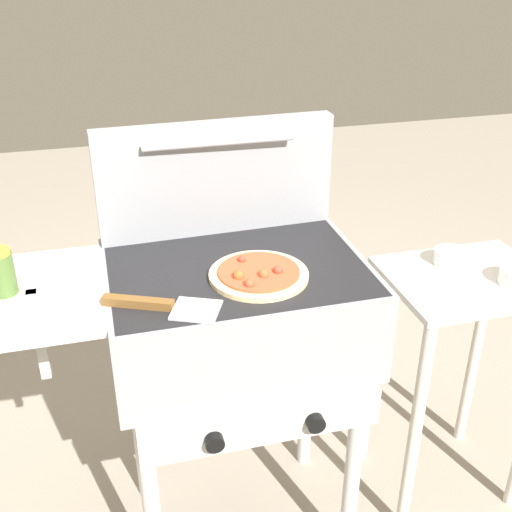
% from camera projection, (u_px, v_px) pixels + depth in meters
% --- Properties ---
extents(grill, '(0.96, 0.53, 0.90)m').
position_uv_depth(grill, '(232.00, 317.00, 1.60)').
color(grill, gray).
rests_on(grill, ground_plane).
extents(grill_lid_open, '(0.63, 0.09, 0.30)m').
position_uv_depth(grill_lid_open, '(217.00, 178.00, 1.65)').
color(grill_lid_open, gray).
rests_on(grill_lid_open, grill).
extents(pizza_pepperoni, '(0.24, 0.24, 0.04)m').
position_uv_depth(pizza_pepperoni, '(258.00, 274.00, 1.48)').
color(pizza_pepperoni, beige).
rests_on(pizza_pepperoni, grill).
extents(sauce_jar, '(0.06, 0.06, 0.11)m').
position_uv_depth(sauce_jar, '(1.00, 272.00, 1.40)').
color(sauce_jar, '#4C6B2D').
rests_on(sauce_jar, grill).
extents(spatula, '(0.26, 0.16, 0.02)m').
position_uv_depth(spatula, '(162.00, 306.00, 1.36)').
color(spatula, '#B7BABF').
rests_on(spatula, grill).
extents(prep_table, '(0.44, 0.36, 0.77)m').
position_uv_depth(prep_table, '(456.00, 342.00, 1.85)').
color(prep_table, beige).
rests_on(prep_table, ground_plane).
extents(topping_bowl_near, '(0.09, 0.09, 0.04)m').
position_uv_depth(topping_bowl_near, '(450.00, 258.00, 1.80)').
color(topping_bowl_near, silver).
rests_on(topping_bowl_near, prep_table).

